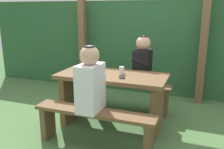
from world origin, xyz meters
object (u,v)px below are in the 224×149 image
bench_far (125,90)px  person_white_shirt (90,81)px  person_black_coat (143,63)px  bench_near (94,121)px  bottle_left (90,66)px  cell_phone (122,77)px  drinking_glass (122,70)px  picnic_table (112,91)px

bench_far → person_white_shirt: (-0.04, -1.13, 0.45)m
bench_far → person_black_coat: person_black_coat is taller
bench_far → person_black_coat: 0.53m
bench_near → bottle_left: bearing=119.3°
bench_near → bench_far: (0.00, 1.14, 0.00)m
person_black_coat → cell_phone: person_black_coat is taller
drinking_glass → bottle_left: (-0.38, -0.15, 0.05)m
picnic_table → drinking_glass: bearing=35.1°
bench_far → bottle_left: size_ratio=5.71×
person_black_coat → drinking_glass: bearing=-107.7°
picnic_table → drinking_glass: size_ratio=14.99×
picnic_table → drinking_glass: 0.30m
person_black_coat → bench_far: bearing=179.3°
cell_phone → person_black_coat: bearing=61.5°
drinking_glass → cell_phone: size_ratio=0.67×
bench_far → person_black_coat: (0.26, -0.00, 0.45)m
bench_near → cell_phone: 0.64m
person_white_shirt → person_black_coat: bearing=75.1°
picnic_table → bottle_left: (-0.28, -0.07, 0.33)m
person_white_shirt → drinking_glass: person_white_shirt is taller
bottle_left → cell_phone: (0.45, -0.03, -0.10)m
bench_near → cell_phone: size_ratio=10.00×
bench_far → cell_phone: (0.17, -0.67, 0.40)m
bench_near → bottle_left: size_ratio=5.71×
person_black_coat → bottle_left: bearing=-130.3°
picnic_table → bottle_left: bearing=-165.4°
bench_near → person_black_coat: 1.25m
bench_near → bench_far: bearing=90.0°
picnic_table → cell_phone: size_ratio=10.00×
picnic_table → person_white_shirt: person_white_shirt is taller
cell_phone → bench_far: bearing=83.6°
person_black_coat → drinking_glass: size_ratio=7.71×
bench_near → bottle_left: bottle_left is taller
bottle_left → cell_phone: bottle_left is taller
person_black_coat → cell_phone: bearing=-97.9°
cell_phone → picnic_table: bearing=127.7°
picnic_table → bench_near: (0.00, -0.57, -0.17)m
drinking_glass → bottle_left: bearing=-159.1°
person_white_shirt → bottle_left: 0.55m
picnic_table → bench_far: (0.00, 0.57, -0.17)m
bottle_left → person_white_shirt: bearing=-64.0°
person_black_coat → bottle_left: size_ratio=2.93×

